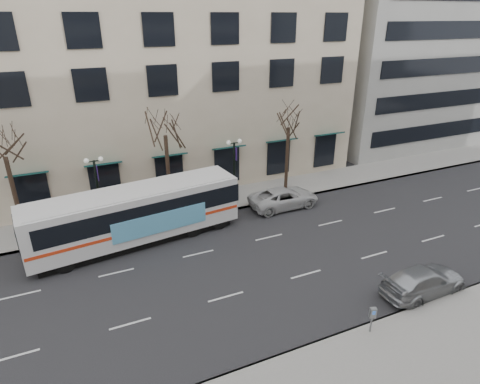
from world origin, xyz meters
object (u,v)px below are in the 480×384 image
tree_far_left (2,142)px  tree_far_right (289,116)px  tree_far_mid (164,122)px  silver_car (424,281)px  city_bus (137,213)px  lamp_post_left (98,189)px  white_pickup (284,198)px  pay_station (373,315)px  lamp_post_right (234,168)px

tree_far_left → tree_far_right: tree_far_left is taller
tree_far_mid → silver_car: 18.97m
tree_far_mid → city_bus: (-3.00, -3.37, -4.90)m
silver_car → city_bus: bearing=46.6°
city_bus → lamp_post_left: bearing=118.8°
tree_far_right → lamp_post_left: 15.40m
white_pickup → tree_far_right: bearing=-33.3°
white_pickup → tree_far_left: bearing=80.8°
tree_far_mid → pay_station: tree_far_mid is taller
tree_far_left → lamp_post_left: 6.29m
tree_far_mid → white_pickup: size_ratio=1.56×
tree_far_left → white_pickup: tree_far_left is taller
pay_station → tree_far_right: bearing=91.0°
tree_far_mid → city_bus: tree_far_mid is taller
tree_far_left → pay_station: size_ratio=6.18×
lamp_post_left → pay_station: 18.81m
tree_far_left → lamp_post_left: bearing=-6.8°
tree_far_mid → tree_far_right: 10.01m
lamp_post_right → tree_far_left: bearing=177.7°
lamp_post_right → silver_car: 15.35m
tree_far_left → silver_car: (19.84, -15.00, -5.97)m
tree_far_left → tree_far_mid: (10.00, 0.00, 0.21)m
tree_far_right → lamp_post_left: tree_far_right is taller
lamp_post_left → lamp_post_right: size_ratio=1.00×
city_bus → tree_far_right: bearing=7.7°
silver_car → pay_station: bearing=104.6°
tree_far_mid → silver_car: tree_far_mid is taller
lamp_post_right → white_pickup: 4.45m
tree_far_mid → lamp_post_right: 6.41m
lamp_post_right → pay_station: bearing=-89.4°
tree_far_right → city_bus: size_ratio=0.58×
lamp_post_right → white_pickup: bearing=-33.6°
tree_far_right → silver_car: (-0.16, -15.00, -5.69)m
lamp_post_right → city_bus: 8.53m
tree_far_mid → white_pickup: bearing=-18.4°
tree_far_left → city_bus: 9.07m
tree_far_right → lamp_post_right: size_ratio=1.55×
white_pickup → lamp_post_right: bearing=55.8°
tree_far_right → silver_car: size_ratio=1.60×
tree_far_right → lamp_post_right: 6.11m
tree_far_left → pay_station: 22.97m
lamp_post_left → lamp_post_right: (10.00, 0.00, 0.00)m
tree_far_mid → lamp_post_right: bearing=-6.8°
white_pickup → tree_far_mid: bearing=70.9°
tree_far_left → tree_far_right: size_ratio=1.03×
tree_far_left → lamp_post_left: (5.01, -0.60, -3.75)m
lamp_post_left → city_bus: 3.54m
tree_far_left → pay_station: tree_far_left is taller
tree_far_mid → lamp_post_left: bearing=-173.1°
city_bus → silver_car: size_ratio=2.75×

